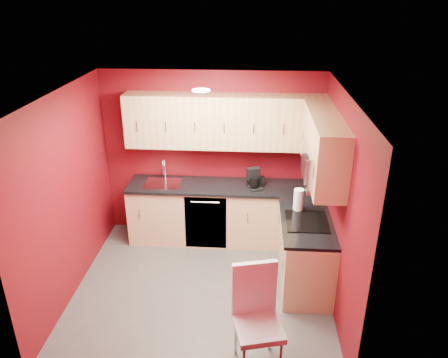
# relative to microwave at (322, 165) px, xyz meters

# --- Properties ---
(floor) EXTENTS (3.20, 3.20, 0.00)m
(floor) POSITION_rel_microwave_xyz_m (-1.39, -0.20, -1.66)
(floor) COLOR #4B4946
(floor) RESTS_ON ground
(ceiling) EXTENTS (3.20, 3.20, 0.00)m
(ceiling) POSITION_rel_microwave_xyz_m (-1.39, -0.20, 0.84)
(ceiling) COLOR white
(ceiling) RESTS_ON wall_back
(wall_back) EXTENTS (3.20, 0.00, 3.20)m
(wall_back) POSITION_rel_microwave_xyz_m (-1.39, 1.30, -0.41)
(wall_back) COLOR #64090D
(wall_back) RESTS_ON floor
(wall_front) EXTENTS (3.20, 0.00, 3.20)m
(wall_front) POSITION_rel_microwave_xyz_m (-1.39, -1.70, -0.41)
(wall_front) COLOR #64090D
(wall_front) RESTS_ON floor
(wall_left) EXTENTS (0.00, 3.00, 3.00)m
(wall_left) POSITION_rel_microwave_xyz_m (-2.99, -0.20, -0.41)
(wall_left) COLOR #64090D
(wall_left) RESTS_ON floor
(wall_right) EXTENTS (0.00, 3.00, 3.00)m
(wall_right) POSITION_rel_microwave_xyz_m (0.21, -0.20, -0.41)
(wall_right) COLOR #64090D
(wall_right) RESTS_ON floor
(base_cabinets_back) EXTENTS (2.80, 0.60, 0.87)m
(base_cabinets_back) POSITION_rel_microwave_xyz_m (-1.19, 1.00, -1.22)
(base_cabinets_back) COLOR tan
(base_cabinets_back) RESTS_ON floor
(base_cabinets_right) EXTENTS (0.60, 1.30, 0.87)m
(base_cabinets_right) POSITION_rel_microwave_xyz_m (-0.09, 0.05, -1.22)
(base_cabinets_right) COLOR tan
(base_cabinets_right) RESTS_ON floor
(countertop_back) EXTENTS (2.80, 0.63, 0.04)m
(countertop_back) POSITION_rel_microwave_xyz_m (-1.19, 0.99, -0.77)
(countertop_back) COLOR black
(countertop_back) RESTS_ON base_cabinets_back
(countertop_right) EXTENTS (0.63, 1.27, 0.04)m
(countertop_right) POSITION_rel_microwave_xyz_m (-0.11, 0.04, -0.77)
(countertop_right) COLOR black
(countertop_right) RESTS_ON base_cabinets_right
(upper_cabinets_back) EXTENTS (2.80, 0.35, 0.75)m
(upper_cabinets_back) POSITION_rel_microwave_xyz_m (-1.19, 1.13, 0.17)
(upper_cabinets_back) COLOR tan
(upper_cabinets_back) RESTS_ON wall_back
(upper_cabinets_right) EXTENTS (0.35, 1.55, 0.75)m
(upper_cabinets_right) POSITION_rel_microwave_xyz_m (0.03, 0.24, 0.23)
(upper_cabinets_right) COLOR tan
(upper_cabinets_right) RESTS_ON wall_right
(microwave) EXTENTS (0.42, 0.76, 0.42)m
(microwave) POSITION_rel_microwave_xyz_m (0.00, 0.00, 0.00)
(microwave) COLOR silver
(microwave) RESTS_ON upper_cabinets_right
(cooktop) EXTENTS (0.50, 0.55, 0.01)m
(cooktop) POSITION_rel_microwave_xyz_m (-0.11, 0.00, -0.74)
(cooktop) COLOR black
(cooktop) RESTS_ON countertop_right
(sink) EXTENTS (0.52, 0.42, 0.35)m
(sink) POSITION_rel_microwave_xyz_m (-2.09, 1.00, -0.72)
(sink) COLOR silver
(sink) RESTS_ON countertop_back
(dishwasher_front) EXTENTS (0.60, 0.02, 0.82)m
(dishwasher_front) POSITION_rel_microwave_xyz_m (-1.44, 0.71, -1.22)
(dishwasher_front) COLOR black
(dishwasher_front) RESTS_ON base_cabinets_back
(downlight) EXTENTS (0.20, 0.20, 0.01)m
(downlight) POSITION_rel_microwave_xyz_m (-1.39, 0.10, 0.82)
(downlight) COLOR white
(downlight) RESTS_ON ceiling
(coffee_maker) EXTENTS (0.26, 0.29, 0.29)m
(coffee_maker) POSITION_rel_microwave_xyz_m (-0.75, 0.91, -0.60)
(coffee_maker) COLOR black
(coffee_maker) RESTS_ON countertop_back
(napkin_holder) EXTENTS (0.13, 0.13, 0.13)m
(napkin_holder) POSITION_rel_microwave_xyz_m (-0.68, 1.04, -0.69)
(napkin_holder) COLOR black
(napkin_holder) RESTS_ON countertop_back
(paper_towel) EXTENTS (0.20, 0.20, 0.29)m
(paper_towel) POSITION_rel_microwave_xyz_m (-0.20, 0.30, -0.60)
(paper_towel) COLOR white
(paper_towel) RESTS_ON countertop_right
(dining_chair) EXTENTS (0.55, 0.57, 1.12)m
(dining_chair) POSITION_rel_microwave_xyz_m (-0.69, -1.40, -1.10)
(dining_chair) COLOR silver
(dining_chair) RESTS_ON floor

